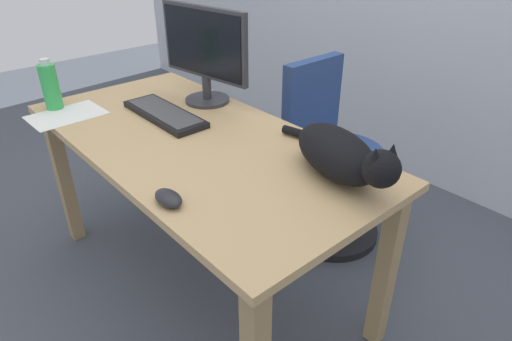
# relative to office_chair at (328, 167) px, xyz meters

# --- Properties ---
(ground_plane) EXTENTS (8.00, 8.00, 0.00)m
(ground_plane) POSITION_rel_office_chair_xyz_m (-0.10, -0.70, -0.37)
(ground_plane) COLOR #474C56
(desk) EXTENTS (1.53, 0.74, 0.72)m
(desk) POSITION_rel_office_chair_xyz_m (-0.10, -0.70, 0.25)
(desk) COLOR tan
(desk) RESTS_ON ground_plane
(office_chair) EXTENTS (0.48, 0.48, 0.89)m
(office_chair) POSITION_rel_office_chair_xyz_m (0.00, 0.00, 0.00)
(office_chair) COLOR black
(office_chair) RESTS_ON ground_plane
(monitor) EXTENTS (0.48, 0.20, 0.42)m
(monitor) POSITION_rel_office_chair_xyz_m (-0.38, -0.44, 0.57)
(monitor) COLOR #333338
(monitor) RESTS_ON desk
(keyboard) EXTENTS (0.44, 0.15, 0.03)m
(keyboard) POSITION_rel_office_chair_xyz_m (-0.35, -0.68, 0.36)
(keyboard) COLOR black
(keyboard) RESTS_ON desk
(cat) EXTENTS (0.59, 0.28, 0.20)m
(cat) POSITION_rel_office_chair_xyz_m (0.45, -0.52, 0.43)
(cat) COLOR black
(cat) RESTS_ON desk
(computer_mouse) EXTENTS (0.11, 0.06, 0.04)m
(computer_mouse) POSITION_rel_office_chair_xyz_m (0.22, -1.01, 0.37)
(computer_mouse) COLOR #232328
(computer_mouse) RESTS_ON desk
(paper_sheet) EXTENTS (0.22, 0.30, 0.00)m
(paper_sheet) POSITION_rel_office_chair_xyz_m (-0.64, -0.99, 0.35)
(paper_sheet) COLOR white
(paper_sheet) RESTS_ON desk
(water_bottle) EXTENTS (0.07, 0.07, 0.22)m
(water_bottle) POSITION_rel_office_chair_xyz_m (-0.75, -0.99, 0.45)
(water_bottle) COLOR green
(water_bottle) RESTS_ON desk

